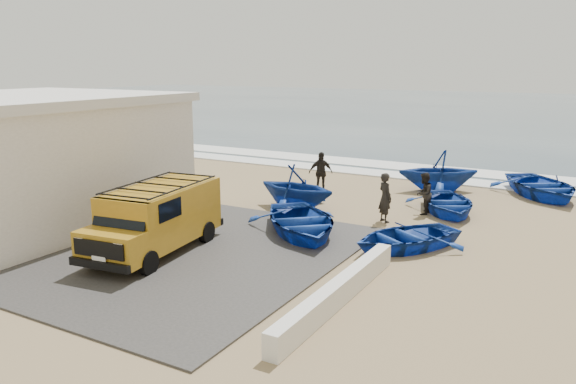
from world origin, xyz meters
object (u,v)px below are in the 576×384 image
at_px(van, 157,217).
at_px(building, 18,158).
at_px(boat_far_left, 438,171).
at_px(boat_far_right, 542,186).
at_px(parapet, 339,292).
at_px(boat_near_left, 301,222).
at_px(boat_mid_right, 447,203).
at_px(fisherman_back, 321,172).
at_px(boat_near_right, 405,237).
at_px(boat_mid_left, 296,187).
at_px(fisherman_middle, 424,194).
at_px(fisherman_front, 385,198).

bearing_deg(van, building, 170.17).
bearing_deg(boat_far_left, building, -75.14).
bearing_deg(boat_far_right, parapet, -134.23).
height_order(van, boat_near_left, van).
height_order(boat_mid_right, fisherman_back, fisherman_back).
bearing_deg(parapet, fisherman_back, 118.42).
xyz_separation_m(boat_near_left, boat_far_right, (6.09, 9.45, 0.02)).
bearing_deg(parapet, boat_near_right, 88.92).
bearing_deg(boat_mid_left, fisherman_middle, -64.27).
relative_size(building, boat_far_right, 2.13).
bearing_deg(fisherman_front, boat_near_right, 160.11).
xyz_separation_m(boat_mid_right, boat_far_right, (2.73, 4.47, 0.08)).
distance_m(fisherman_front, fisherman_middle, 1.87).
height_order(building, boat_far_right, building).
bearing_deg(boat_near_left, fisherman_middle, 17.60).
distance_m(parapet, boat_mid_right, 9.18).
distance_m(boat_near_right, fisherman_middle, 4.17).
relative_size(van, boat_far_right, 1.09).
height_order(boat_near_left, boat_near_right, boat_near_left).
bearing_deg(boat_near_left, van, -169.61).
distance_m(parapet, boat_near_right, 4.51).
bearing_deg(fisherman_front, boat_mid_left, 36.25).
distance_m(parapet, fisherman_back, 11.24).
xyz_separation_m(van, boat_far_left, (4.87, 11.98, -0.19)).
distance_m(building, boat_near_right, 13.19).
bearing_deg(boat_near_left, boat_mid_right, 14.69).
xyz_separation_m(boat_near_left, boat_far_left, (2.10, 8.46, 0.45)).
xyz_separation_m(van, fisherman_front, (4.57, 6.27, -0.21)).
bearing_deg(boat_near_right, boat_near_left, -141.53).
height_order(parapet, boat_far_left, boat_far_left).
bearing_deg(boat_near_left, fisherman_front, 15.65).
bearing_deg(building, boat_near_left, 19.01).
relative_size(parapet, fisherman_back, 3.45).
bearing_deg(boat_near_right, building, -131.35).
relative_size(boat_near_left, boat_mid_left, 1.34).
relative_size(boat_far_left, fisherman_back, 1.93).
xyz_separation_m(parapet, boat_near_left, (-3.23, 4.19, 0.16)).
height_order(van, boat_mid_right, van).
bearing_deg(boat_far_right, boat_near_left, -155.20).
height_order(building, boat_mid_right, building).
height_order(van, fisherman_front, van).
height_order(boat_far_right, fisherman_middle, fisherman_middle).
distance_m(boat_near_left, boat_far_right, 11.24).
height_order(parapet, fisherman_middle, fisherman_middle).
relative_size(boat_far_right, fisherman_middle, 2.89).
height_order(building, boat_far_left, building).
distance_m(boat_far_left, fisherman_front, 5.71).
xyz_separation_m(boat_mid_left, fisherman_front, (3.54, -0.12, 0.03)).
bearing_deg(parapet, boat_mid_left, 125.16).
height_order(parapet, boat_mid_left, boat_mid_left).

